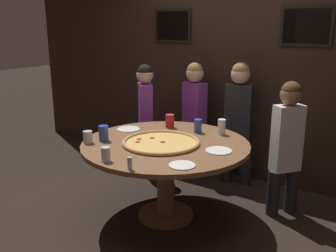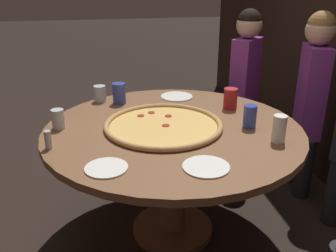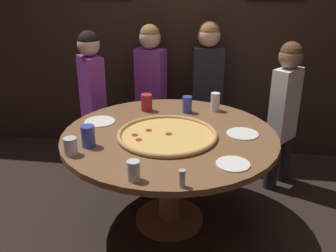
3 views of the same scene
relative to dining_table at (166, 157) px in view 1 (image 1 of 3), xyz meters
The scene contains 18 objects.
ground_plane 0.60m from the dining_table, ahead, with size 24.00×24.00×0.00m, color black.
back_wall 1.53m from the dining_table, 90.00° to the left, with size 6.40×0.08×2.60m.
dining_table is the anchor object (origin of this frame).
giant_pizza 0.16m from the dining_table, 99.50° to the right, with size 0.70×0.70×0.03m.
drink_cup_beside_pizza 0.54m from the dining_table, 119.48° to the left, with size 0.09×0.09×0.14m, color #B22328.
drink_cup_centre_back 0.60m from the dining_table, 150.53° to the right, with size 0.09×0.09×0.14m, color #384CB7.
drink_cup_far_right 0.72m from the dining_table, 144.03° to the right, with size 0.08×0.08×0.11m, color silver.
drink_cup_near_left 0.49m from the dining_table, 79.16° to the left, with size 0.08×0.08×0.13m, color #384CB7.
drink_cup_far_left 0.63m from the dining_table, 59.18° to the left, with size 0.07×0.07×0.15m, color white.
drink_cup_front_edge 0.69m from the dining_table, 99.36° to the right, with size 0.07×0.07×0.12m, color silver.
white_plate_near_front 0.53m from the dining_table, ahead, with size 0.22×0.22×0.01m, color white.
white_plate_left_side 0.59m from the dining_table, 165.83° to the left, with size 0.23×0.23×0.01m, color white.
white_plate_far_back 0.61m from the dining_table, 43.15° to the right, with size 0.20×0.20×0.01m, color white.
condiment_shaker 0.73m from the dining_table, 77.07° to the right, with size 0.04×0.04×0.10m.
diner_far_right 1.13m from the dining_table, 107.03° to the left, with size 0.36×0.22×1.35m.
diner_far_left 1.13m from the dining_table, 136.84° to the left, with size 0.31×0.32×1.33m.
diner_side_right 1.14m from the dining_table, 78.86° to the left, with size 0.36×0.21×1.38m.
diner_side_left 1.13m from the dining_table, 37.87° to the left, with size 0.29×0.32×1.28m.
Camera 1 is at (1.83, -2.64, 1.77)m, focal length 40.00 mm.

